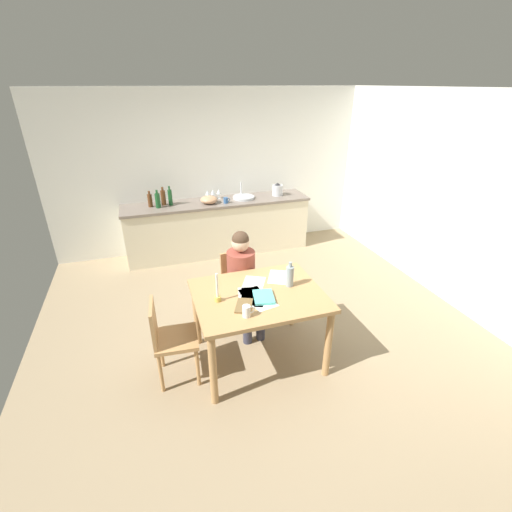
% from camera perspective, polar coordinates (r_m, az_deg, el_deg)
% --- Properties ---
extents(ground_plane, '(5.20, 5.20, 0.04)m').
position_cam_1_polar(ground_plane, '(4.40, 0.74, -11.31)').
color(ground_plane, '#937F60').
extents(wall_back, '(5.20, 0.12, 2.60)m').
position_cam_1_polar(wall_back, '(6.16, -7.13, 13.23)').
color(wall_back, silver).
rests_on(wall_back, ground).
extents(wall_right, '(0.12, 5.20, 2.60)m').
position_cam_1_polar(wall_right, '(5.16, 29.62, 7.52)').
color(wall_right, silver).
rests_on(wall_right, ground).
extents(kitchen_counter, '(3.05, 0.64, 0.90)m').
position_cam_1_polar(kitchen_counter, '(6.07, -6.02, 4.70)').
color(kitchen_counter, beige).
rests_on(kitchen_counter, ground).
extents(dining_table, '(1.25, 1.00, 0.80)m').
position_cam_1_polar(dining_table, '(3.54, 0.41, -7.56)').
color(dining_table, tan).
rests_on(dining_table, ground).
extents(chair_at_table, '(0.43, 0.43, 0.87)m').
position_cam_1_polar(chair_at_table, '(4.25, -2.71, -4.58)').
color(chair_at_table, tan).
rests_on(chair_at_table, ground).
extents(person_seated, '(0.35, 0.61, 1.19)m').
position_cam_1_polar(person_seated, '(4.03, -2.06, -3.19)').
color(person_seated, brown).
rests_on(person_seated, ground).
extents(chair_side_empty, '(0.43, 0.43, 0.87)m').
position_cam_1_polar(chair_side_empty, '(3.54, -13.69, -12.54)').
color(chair_side_empty, tan).
rests_on(chair_side_empty, ground).
extents(coffee_mug, '(0.11, 0.07, 0.11)m').
position_cam_1_polar(coffee_mug, '(3.14, -1.47, -8.81)').
color(coffee_mug, white).
rests_on(coffee_mug, dining_table).
extents(candlestick, '(0.06, 0.06, 0.29)m').
position_cam_1_polar(candlestick, '(3.34, -6.19, -5.98)').
color(candlestick, gold).
rests_on(candlestick, dining_table).
extents(book_magazine, '(0.23, 0.27, 0.02)m').
position_cam_1_polar(book_magazine, '(3.29, -1.94, -7.96)').
color(book_magazine, brown).
rests_on(book_magazine, dining_table).
extents(book_cookery, '(0.23, 0.28, 0.03)m').
position_cam_1_polar(book_cookery, '(3.40, 1.24, -6.60)').
color(book_cookery, '#55BDB7').
rests_on(book_cookery, dining_table).
extents(paper_letter, '(0.32, 0.36, 0.00)m').
position_cam_1_polar(paper_letter, '(3.77, 3.68, -3.38)').
color(paper_letter, white).
rests_on(paper_letter, dining_table).
extents(paper_bill, '(0.29, 0.35, 0.00)m').
position_cam_1_polar(paper_bill, '(3.40, -0.63, -6.82)').
color(paper_bill, white).
rests_on(paper_bill, dining_table).
extents(paper_envelope, '(0.32, 0.36, 0.00)m').
position_cam_1_polar(paper_envelope, '(3.64, -0.39, -4.43)').
color(paper_envelope, white).
rests_on(paper_envelope, dining_table).
extents(paper_receipt, '(0.27, 0.34, 0.00)m').
position_cam_1_polar(paper_receipt, '(3.45, -1.08, -6.31)').
color(paper_receipt, white).
rests_on(paper_receipt, dining_table).
extents(paper_notice, '(0.26, 0.33, 0.00)m').
position_cam_1_polar(paper_notice, '(3.37, 0.88, -7.23)').
color(paper_notice, white).
rests_on(paper_notice, dining_table).
extents(paper_flyer, '(0.23, 0.31, 0.00)m').
position_cam_1_polar(paper_flyer, '(3.45, -0.48, -6.30)').
color(paper_flyer, white).
rests_on(paper_flyer, dining_table).
extents(wine_bottle_on_table, '(0.08, 0.08, 0.27)m').
position_cam_1_polar(wine_bottle_on_table, '(3.57, 5.43, -3.18)').
color(wine_bottle_on_table, '#8C999E').
rests_on(wine_bottle_on_table, dining_table).
extents(sink_unit, '(0.36, 0.36, 0.24)m').
position_cam_1_polar(sink_unit, '(6.02, -1.99, 9.40)').
color(sink_unit, '#B2B7BC').
rests_on(sink_unit, kitchen_counter).
extents(bottle_oil, '(0.07, 0.07, 0.25)m').
position_cam_1_polar(bottle_oil, '(5.81, -16.62, 8.56)').
color(bottle_oil, '#593319').
rests_on(bottle_oil, kitchen_counter).
extents(bottle_vinegar, '(0.08, 0.08, 0.28)m').
position_cam_1_polar(bottle_vinegar, '(5.73, -15.47, 8.60)').
color(bottle_vinegar, '#194C23').
rests_on(bottle_vinegar, kitchen_counter).
extents(bottle_wine_red, '(0.08, 0.08, 0.29)m').
position_cam_1_polar(bottle_wine_red, '(5.84, -14.63, 9.07)').
color(bottle_wine_red, '#593319').
rests_on(bottle_wine_red, kitchen_counter).
extents(bottle_sauce, '(0.06, 0.06, 0.30)m').
position_cam_1_polar(bottle_sauce, '(5.81, -13.59, 9.16)').
color(bottle_sauce, '#194C23').
rests_on(bottle_sauce, kitchen_counter).
extents(mixing_bowl, '(0.27, 0.27, 0.12)m').
position_cam_1_polar(mixing_bowl, '(5.80, -7.54, 8.94)').
color(mixing_bowl, tan).
rests_on(mixing_bowl, kitchen_counter).
extents(stovetop_kettle, '(0.18, 0.18, 0.22)m').
position_cam_1_polar(stovetop_kettle, '(6.18, 3.46, 10.54)').
color(stovetop_kettle, '#B7BABF').
rests_on(stovetop_kettle, kitchen_counter).
extents(wine_glass_near_sink, '(0.07, 0.07, 0.15)m').
position_cam_1_polar(wine_glass_near_sink, '(6.04, -6.01, 10.18)').
color(wine_glass_near_sink, silver).
rests_on(wine_glass_near_sink, kitchen_counter).
extents(wine_glass_by_kettle, '(0.07, 0.07, 0.15)m').
position_cam_1_polar(wine_glass_by_kettle, '(6.03, -6.93, 10.09)').
color(wine_glass_by_kettle, silver).
rests_on(wine_glass_by_kettle, kitchen_counter).
extents(wine_glass_back_left, '(0.07, 0.07, 0.15)m').
position_cam_1_polar(wine_glass_back_left, '(6.01, -7.78, 10.00)').
color(wine_glass_back_left, silver).
rests_on(wine_glass_back_left, kitchen_counter).
extents(teacup_on_counter, '(0.11, 0.07, 0.09)m').
position_cam_1_polar(teacup_on_counter, '(5.79, -4.84, 8.88)').
color(teacup_on_counter, '#33598C').
rests_on(teacup_on_counter, kitchen_counter).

